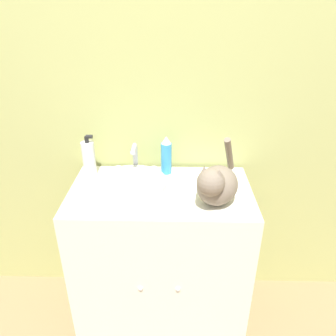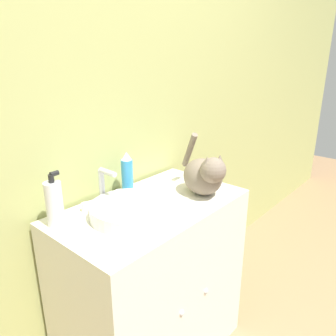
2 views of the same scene
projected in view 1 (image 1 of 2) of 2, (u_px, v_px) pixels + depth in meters
wall_back at (162, 78)px, 1.52m from camera, size 6.00×0.05×2.50m
vanity_cabinet at (161, 258)px, 1.66m from camera, size 0.82×0.48×0.81m
sink_basin at (132, 186)px, 1.46m from camera, size 0.31×0.31×0.05m
faucet at (135, 161)px, 1.58m from camera, size 0.21×0.10×0.16m
cat at (216, 184)px, 1.34m from camera, size 0.24×0.33×0.26m
soap_bottle at (89, 158)px, 1.58m from camera, size 0.06×0.06×0.21m
spray_bottle at (166, 156)px, 1.58m from camera, size 0.05×0.05×0.19m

